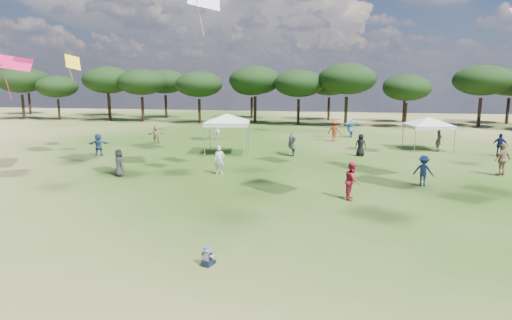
# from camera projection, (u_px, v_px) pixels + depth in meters

# --- Properties ---
(ground) EXTENTS (140.00, 140.00, 0.00)m
(ground) POSITION_uv_depth(u_px,v_px,m) (194.00, 302.00, 10.32)
(ground) COLOR #325118
(ground) RESTS_ON ground
(tree_line) EXTENTS (108.78, 17.63, 7.77)m
(tree_line) POSITION_uv_depth(u_px,v_px,m) (340.00, 81.00, 54.48)
(tree_line) COLOR black
(tree_line) RESTS_ON ground
(tent_left) EXTENTS (6.34, 6.34, 3.28)m
(tent_left) POSITION_uv_depth(u_px,v_px,m) (227.00, 115.00, 31.36)
(tent_left) COLOR gray
(tent_left) RESTS_ON ground
(tent_right) EXTENTS (6.25, 6.25, 2.88)m
(tent_right) POSITION_uv_depth(u_px,v_px,m) (429.00, 119.00, 33.44)
(tent_right) COLOR gray
(tent_right) RESTS_ON ground
(toddler) EXTENTS (0.42, 0.46, 0.58)m
(toddler) POSITION_uv_depth(u_px,v_px,m) (208.00, 257.00, 12.33)
(toddler) COLOR black
(toddler) RESTS_ON ground
(festival_crowd) EXTENTS (29.65, 24.49, 1.92)m
(festival_crowd) POSITION_uv_depth(u_px,v_px,m) (305.00, 141.00, 32.25)
(festival_crowd) COLOR black
(festival_crowd) RESTS_ON ground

